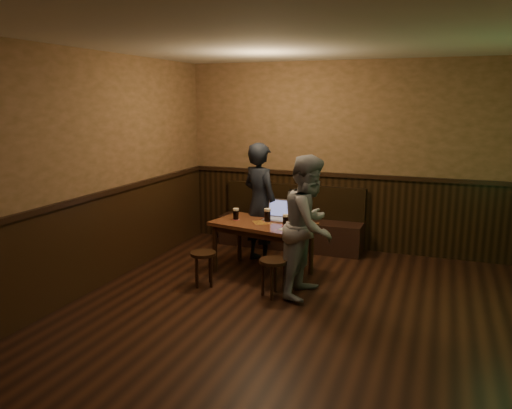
{
  "coord_description": "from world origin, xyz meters",
  "views": [
    {
      "loc": [
        1.36,
        -4.41,
        2.24
      ],
      "look_at": [
        -0.83,
        1.37,
        0.93
      ],
      "focal_mm": 35.0,
      "sensor_mm": 36.0,
      "label": 1
    }
  ],
  "objects_px": {
    "laptop": "(279,214)",
    "pint_mid": "(267,215)",
    "stool_right": "(274,267)",
    "person_suit": "(260,203)",
    "bench": "(291,227)",
    "person_grey": "(309,226)",
    "pub_table": "(263,229)",
    "pint_right": "(286,220)",
    "pint_left": "(236,214)",
    "stool_left": "(203,259)"
  },
  "relations": [
    {
      "from": "laptop",
      "to": "pint_mid",
      "type": "bearing_deg",
      "value": -116.26
    },
    {
      "from": "stool_right",
      "to": "person_suit",
      "type": "relative_size",
      "value": 0.26
    },
    {
      "from": "bench",
      "to": "person_grey",
      "type": "relative_size",
      "value": 1.34
    },
    {
      "from": "bench",
      "to": "laptop",
      "type": "xyz_separation_m",
      "value": [
        0.14,
        -1.02,
        0.43
      ]
    },
    {
      "from": "stool_right",
      "to": "person_grey",
      "type": "xyz_separation_m",
      "value": [
        0.35,
        0.21,
        0.46
      ]
    },
    {
      "from": "pint_mid",
      "to": "person_grey",
      "type": "bearing_deg",
      "value": -38.58
    },
    {
      "from": "pub_table",
      "to": "pint_right",
      "type": "xyz_separation_m",
      "value": [
        0.33,
        -0.07,
        0.17
      ]
    },
    {
      "from": "stool_right",
      "to": "pint_left",
      "type": "bearing_deg",
      "value": 136.59
    },
    {
      "from": "bench",
      "to": "pub_table",
      "type": "distance_m",
      "value": 1.3
    },
    {
      "from": "pint_left",
      "to": "person_grey",
      "type": "relative_size",
      "value": 0.09
    },
    {
      "from": "person_suit",
      "to": "person_grey",
      "type": "bearing_deg",
      "value": 163.8
    },
    {
      "from": "laptop",
      "to": "person_grey",
      "type": "relative_size",
      "value": 0.23
    },
    {
      "from": "pint_left",
      "to": "laptop",
      "type": "bearing_deg",
      "value": 22.44
    },
    {
      "from": "pub_table",
      "to": "pint_mid",
      "type": "bearing_deg",
      "value": 70.06
    },
    {
      "from": "pint_right",
      "to": "person_grey",
      "type": "height_order",
      "value": "person_grey"
    },
    {
      "from": "stool_right",
      "to": "pint_right",
      "type": "relative_size",
      "value": 2.92
    },
    {
      "from": "pint_mid",
      "to": "person_suit",
      "type": "bearing_deg",
      "value": 122.7
    },
    {
      "from": "pint_left",
      "to": "person_suit",
      "type": "relative_size",
      "value": 0.09
    },
    {
      "from": "pint_mid",
      "to": "person_grey",
      "type": "height_order",
      "value": "person_grey"
    },
    {
      "from": "stool_left",
      "to": "laptop",
      "type": "xyz_separation_m",
      "value": [
        0.66,
        0.94,
        0.41
      ]
    },
    {
      "from": "bench",
      "to": "laptop",
      "type": "distance_m",
      "value": 1.12
    },
    {
      "from": "stool_right",
      "to": "pint_right",
      "type": "bearing_deg",
      "value": 95.55
    },
    {
      "from": "pub_table",
      "to": "laptop",
      "type": "relative_size",
      "value": 3.7
    },
    {
      "from": "pint_right",
      "to": "person_grey",
      "type": "distance_m",
      "value": 0.6
    },
    {
      "from": "pint_left",
      "to": "bench",
      "type": "bearing_deg",
      "value": 72.62
    },
    {
      "from": "pint_left",
      "to": "stool_right",
      "type": "bearing_deg",
      "value": -43.41
    },
    {
      "from": "bench",
      "to": "pint_right",
      "type": "xyz_separation_m",
      "value": [
        0.33,
        -1.34,
        0.44
      ]
    },
    {
      "from": "stool_right",
      "to": "person_grey",
      "type": "distance_m",
      "value": 0.62
    },
    {
      "from": "pint_left",
      "to": "person_grey",
      "type": "bearing_deg",
      "value": -24.85
    },
    {
      "from": "pub_table",
      "to": "bench",
      "type": "bearing_deg",
      "value": 101.21
    },
    {
      "from": "stool_right",
      "to": "person_grey",
      "type": "height_order",
      "value": "person_grey"
    },
    {
      "from": "stool_right",
      "to": "person_suit",
      "type": "bearing_deg",
      "value": 117.24
    },
    {
      "from": "pint_right",
      "to": "person_suit",
      "type": "relative_size",
      "value": 0.09
    },
    {
      "from": "pint_right",
      "to": "person_suit",
      "type": "xyz_separation_m",
      "value": [
        -0.53,
        0.51,
        0.08
      ]
    },
    {
      "from": "pint_left",
      "to": "person_grey",
      "type": "height_order",
      "value": "person_grey"
    },
    {
      "from": "pint_mid",
      "to": "person_grey",
      "type": "distance_m",
      "value": 0.9
    },
    {
      "from": "pint_mid",
      "to": "pint_right",
      "type": "bearing_deg",
      "value": -24.92
    },
    {
      "from": "pint_mid",
      "to": "pint_left",
      "type": "bearing_deg",
      "value": -175.07
    },
    {
      "from": "pub_table",
      "to": "pint_left",
      "type": "relative_size",
      "value": 8.97
    },
    {
      "from": "pub_table",
      "to": "pint_mid",
      "type": "height_order",
      "value": "pint_mid"
    },
    {
      "from": "bench",
      "to": "stool_right",
      "type": "distance_m",
      "value": 2.02
    },
    {
      "from": "stool_right",
      "to": "stool_left",
      "type": "bearing_deg",
      "value": 178.5
    },
    {
      "from": "pint_mid",
      "to": "bench",
      "type": "bearing_deg",
      "value": 91.95
    },
    {
      "from": "bench",
      "to": "stool_left",
      "type": "xyz_separation_m",
      "value": [
        -0.52,
        -1.96,
        0.03
      ]
    },
    {
      "from": "stool_left",
      "to": "laptop",
      "type": "bearing_deg",
      "value": 54.81
    },
    {
      "from": "stool_right",
      "to": "bench",
      "type": "bearing_deg",
      "value": 101.22
    },
    {
      "from": "pub_table",
      "to": "stool_left",
      "type": "distance_m",
      "value": 0.9
    },
    {
      "from": "laptop",
      "to": "person_suit",
      "type": "distance_m",
      "value": 0.4
    },
    {
      "from": "stool_left",
      "to": "laptop",
      "type": "height_order",
      "value": "laptop"
    },
    {
      "from": "stool_right",
      "to": "pint_mid",
      "type": "xyz_separation_m",
      "value": [
        -0.35,
        0.78,
        0.41
      ]
    }
  ]
}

